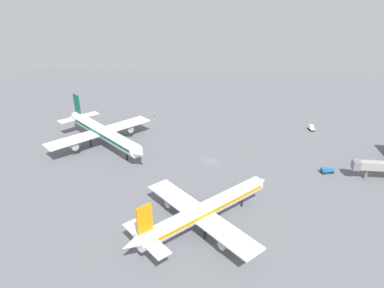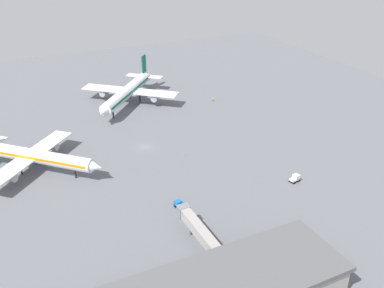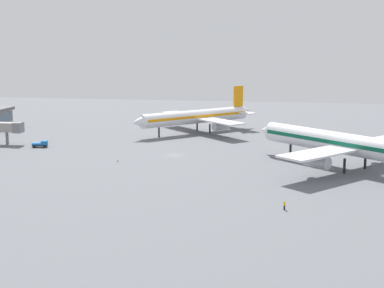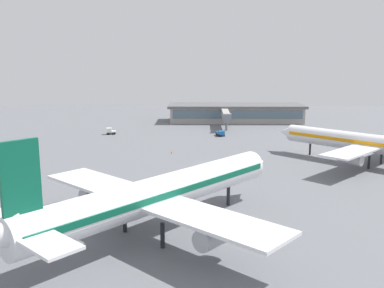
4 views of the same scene
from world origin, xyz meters
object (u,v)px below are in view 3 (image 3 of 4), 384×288
(ground_crew_worker, at_px, (284,205))
(safety_cone_near_gate, at_px, (118,160))
(airplane_at_gate, at_px, (345,144))
(airplane_taxiing, at_px, (197,117))
(pushback_tractor, at_px, (41,144))

(ground_crew_worker, distance_m, safety_cone_near_gate, 54.93)
(airplane_at_gate, bearing_deg, airplane_taxiing, -5.58)
(airplane_at_gate, distance_m, pushback_tractor, 86.46)
(airplane_taxiing, height_order, safety_cone_near_gate, airplane_taxiing)
(ground_crew_worker, relative_size, safety_cone_near_gate, 2.78)
(airplane_taxiing, xyz_separation_m, pushback_tractor, (33.88, -41.07, -4.56))
(airplane_at_gate, relative_size, safety_cone_near_gate, 76.01)
(airplane_at_gate, bearing_deg, ground_crew_worker, 110.33)
(airplane_taxiing, xyz_separation_m, ground_crew_worker, (83.78, 29.98, -4.68))
(pushback_tractor, height_order, safety_cone_near_gate, pushback_tractor)
(safety_cone_near_gate, bearing_deg, pushback_tractor, -118.29)
(pushback_tractor, bearing_deg, airplane_taxiing, 24.30)
(airplane_taxiing, distance_m, pushback_tractor, 53.44)
(ground_crew_worker, xyz_separation_m, safety_cone_near_gate, (-34.61, -42.65, -0.55))
(airplane_taxiing, distance_m, safety_cone_near_gate, 51.04)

